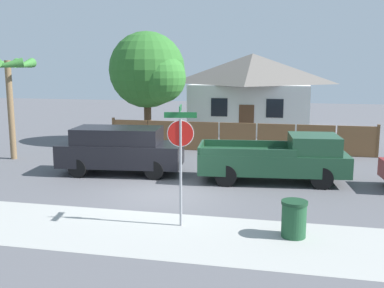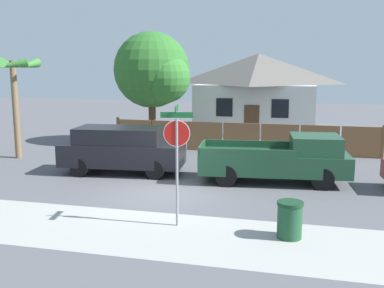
{
  "view_description": "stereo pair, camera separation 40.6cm",
  "coord_description": "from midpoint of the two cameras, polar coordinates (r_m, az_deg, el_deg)",
  "views": [
    {
      "loc": [
        4.11,
        -14.21,
        4.27
      ],
      "look_at": [
        0.81,
        0.81,
        1.6
      ],
      "focal_mm": 42.0,
      "sensor_mm": 36.0,
      "label": 1
    },
    {
      "loc": [
        4.51,
        -14.12,
        4.27
      ],
      "look_at": [
        0.81,
        0.81,
        1.6
      ],
      "focal_mm": 42.0,
      "sensor_mm": 36.0,
      "label": 2
    }
  ],
  "objects": [
    {
      "name": "ground_plane",
      "position": [
        15.41,
        -4.39,
        -6.27
      ],
      "size": [
        80.0,
        80.0,
        0.0
      ],
      "primitive_type": "plane",
      "color": "#56565B"
    },
    {
      "name": "sidewalk_strip",
      "position": [
        12.18,
        -9.36,
        -10.79
      ],
      "size": [
        36.0,
        3.2,
        0.01
      ],
      "color": "#A3A39E",
      "rests_on": "ground"
    },
    {
      "name": "wooden_fence",
      "position": [
        22.64,
        5.29,
        0.84
      ],
      "size": [
        13.37,
        0.12,
        1.58
      ],
      "color": "brown",
      "rests_on": "ground"
    },
    {
      "name": "house",
      "position": [
        30.42,
        7.23,
        6.71
      ],
      "size": [
        7.94,
        7.45,
        5.1
      ],
      "color": "white",
      "rests_on": "ground"
    },
    {
      "name": "oak_tree",
      "position": [
        24.66,
        -5.85,
        9.12
      ],
      "size": [
        4.33,
        4.12,
        6.14
      ],
      "color": "brown",
      "rests_on": "ground"
    },
    {
      "name": "palm_tree",
      "position": [
        22.26,
        -22.8,
        8.29
      ],
      "size": [
        2.32,
        2.51,
        4.65
      ],
      "color": "brown",
      "rests_on": "ground"
    },
    {
      "name": "red_suv",
      "position": [
        18.2,
        -9.72,
        -0.61
      ],
      "size": [
        5.03,
        2.4,
        1.87
      ],
      "rotation": [
        0.0,
        0.0,
        0.1
      ],
      "color": "black",
      "rests_on": "ground"
    },
    {
      "name": "orange_pickup",
      "position": [
        16.95,
        10.36,
        -1.85
      ],
      "size": [
        5.6,
        2.55,
        1.79
      ],
      "rotation": [
        0.0,
        0.0,
        0.1
      ],
      "color": "#1E472D",
      "rests_on": "ground"
    },
    {
      "name": "stop_sign",
      "position": [
        11.82,
        -2.45,
        -0.19
      ],
      "size": [
        0.85,
        0.76,
        3.27
      ],
      "rotation": [
        0.0,
        0.0,
        0.18
      ],
      "color": "gray",
      "rests_on": "ground"
    },
    {
      "name": "trash_bin",
      "position": [
        11.71,
        11.84,
        -9.28
      ],
      "size": [
        0.66,
        0.66,
        0.94
      ],
      "color": "#1E4C2D",
      "rests_on": "ground"
    }
  ]
}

